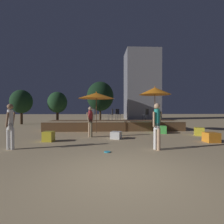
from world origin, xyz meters
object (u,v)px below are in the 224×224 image
(cube_seat_1, at_px, (199,132))
(bistro_chair_1, at_px, (111,113))
(background_tree_1, at_px, (21,102))
(frisbee_disc, at_px, (107,152))
(person_3, at_px, (10,124))
(cube_seat_0, at_px, (161,130))
(cube_seat_4, at_px, (211,137))
(patio_umbrella_1, at_px, (155,91))
(bistro_chair_3, at_px, (146,113))
(cube_seat_2, at_px, (49,136))
(cube_seat_3, at_px, (116,135))
(person_1, at_px, (157,124))
(person_0, at_px, (90,120))
(patio_umbrella_0, at_px, (96,96))
(bistro_chair_0, at_px, (118,113))
(bistro_chair_2, at_px, (93,113))
(background_tree_0, at_px, (57,102))
(background_tree_2, at_px, (100,96))

(cube_seat_1, height_order, bistro_chair_1, bistro_chair_1)
(bistro_chair_1, height_order, background_tree_1, background_tree_1)
(frisbee_disc, bearing_deg, person_3, 170.24)
(background_tree_1, bearing_deg, cube_seat_0, -31.98)
(cube_seat_4, xyz_separation_m, bistro_chair_1, (-4.60, 5.42, 1.06))
(patio_umbrella_1, height_order, bistro_chair_3, patio_umbrella_1)
(cube_seat_2, bearing_deg, cube_seat_1, 10.46)
(cube_seat_3, xyz_separation_m, person_1, (1.41, -2.67, 0.82))
(person_0, bearing_deg, patio_umbrella_0, -53.34)
(person_3, height_order, background_tree_1, background_tree_1)
(cube_seat_3, relative_size, background_tree_1, 0.18)
(person_0, relative_size, background_tree_1, 0.47)
(bistro_chair_0, xyz_separation_m, bistro_chair_2, (-2.07, -0.32, 0.00))
(bistro_chair_2, bearing_deg, bistro_chair_0, -142.91)
(patio_umbrella_1, relative_size, cube_seat_4, 5.34)
(cube_seat_0, relative_size, bistro_chair_1, 0.87)
(cube_seat_1, relative_size, person_1, 0.37)
(patio_umbrella_0, xyz_separation_m, cube_seat_0, (4.35, -0.47, -2.28))
(cube_seat_0, xyz_separation_m, bistro_chair_2, (-4.71, 3.13, 1.04))
(bistro_chair_0, height_order, bistro_chair_3, same)
(bistro_chair_1, bearing_deg, cube_seat_1, 74.60)
(cube_seat_4, distance_m, background_tree_0, 15.77)
(patio_umbrella_1, distance_m, frisbee_disc, 7.61)
(cube_seat_1, height_order, person_1, person_1)
(patio_umbrella_0, bearing_deg, bistro_chair_0, 60.08)
(bistro_chair_2, bearing_deg, cube_seat_1, 175.83)
(bistro_chair_3, distance_m, background_tree_2, 12.22)
(cube_seat_2, distance_m, frisbee_disc, 3.70)
(bistro_chair_2, distance_m, frisbee_disc, 8.32)
(cube_seat_0, distance_m, person_0, 4.88)
(cube_seat_0, relative_size, cube_seat_4, 1.28)
(cube_seat_2, xyz_separation_m, cube_seat_4, (7.95, -0.54, -0.01))
(cube_seat_2, bearing_deg, frisbee_disc, -39.45)
(bistro_chair_2, bearing_deg, patio_umbrella_1, -176.52)
(cube_seat_1, height_order, cube_seat_3, cube_seat_1)
(cube_seat_1, distance_m, bistro_chair_2, 7.97)
(patio_umbrella_1, xyz_separation_m, cube_seat_2, (-6.44, -3.71, -2.68))
(cube_seat_2, height_order, background_tree_2, background_tree_2)
(bistro_chair_0, relative_size, background_tree_2, 0.16)
(background_tree_0, bearing_deg, cube_seat_3, -60.90)
(cube_seat_2, distance_m, person_3, 2.08)
(background_tree_1, xyz_separation_m, background_tree_2, (8.47, 5.37, 1.02))
(person_1, xyz_separation_m, bistro_chair_0, (-0.87, 8.17, 0.28))
(cube_seat_3, bearing_deg, bistro_chair_2, 106.36)
(cube_seat_0, distance_m, cube_seat_4, 3.51)
(cube_seat_0, xyz_separation_m, background_tree_0, (-9.03, 8.43, 2.15))
(bistro_chair_3, relative_size, background_tree_2, 0.16)
(cube_seat_4, bearing_deg, bistro_chair_2, 133.71)
(cube_seat_4, height_order, background_tree_2, background_tree_2)
(patio_umbrella_1, distance_m, cube_seat_0, 2.86)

